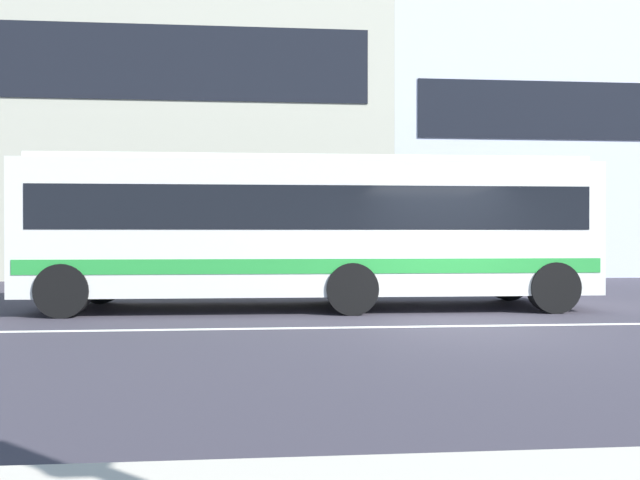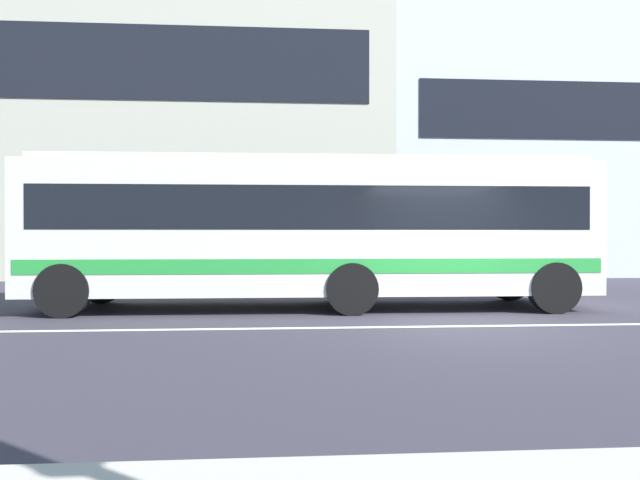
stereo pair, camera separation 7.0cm
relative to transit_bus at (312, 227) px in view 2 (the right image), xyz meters
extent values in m
plane|color=#37333D|center=(2.44, -2.63, -1.70)|extent=(160.00, 160.00, 0.00)
cube|color=silver|center=(2.44, -2.63, -1.70)|extent=(60.00, 0.16, 0.01)
cube|color=#BAB9A2|center=(-8.59, 12.25, 4.63)|extent=(23.94, 9.09, 12.67)
cube|color=black|center=(-8.59, 7.69, 5.65)|extent=(22.03, 0.04, 2.53)
cube|color=silver|center=(13.55, 12.25, 3.44)|extent=(20.35, 9.09, 10.29)
cube|color=silver|center=(0.00, 0.00, -0.05)|extent=(11.36, 2.58, 2.62)
cube|color=black|center=(0.00, 0.00, 0.35)|extent=(10.68, 2.59, 0.84)
cube|color=green|center=(0.00, 0.00, -0.77)|extent=(11.13, 2.60, 0.28)
cube|color=silver|center=(0.00, 0.00, 1.32)|extent=(10.90, 2.18, 0.12)
cube|color=black|center=(-5.68, 0.06, 0.35)|extent=(0.05, 2.07, 0.92)
cylinder|color=black|center=(-4.68, -1.08, -1.20)|extent=(1.00, 0.29, 1.00)
cylinder|color=black|center=(-4.66, 1.18, -1.20)|extent=(1.00, 0.29, 1.00)
cylinder|color=black|center=(0.69, -1.14, -1.20)|extent=(1.00, 0.29, 1.00)
cylinder|color=black|center=(0.71, 1.12, -1.20)|extent=(1.00, 0.29, 1.00)
cylinder|color=black|center=(4.65, -1.18, -1.20)|extent=(1.00, 0.29, 1.00)
cylinder|color=black|center=(4.68, 1.08, -1.20)|extent=(1.00, 0.29, 1.00)
camera|label=1|loc=(-0.78, -12.00, -0.19)|focal=32.25mm
camera|label=2|loc=(-0.71, -12.00, -0.19)|focal=32.25mm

